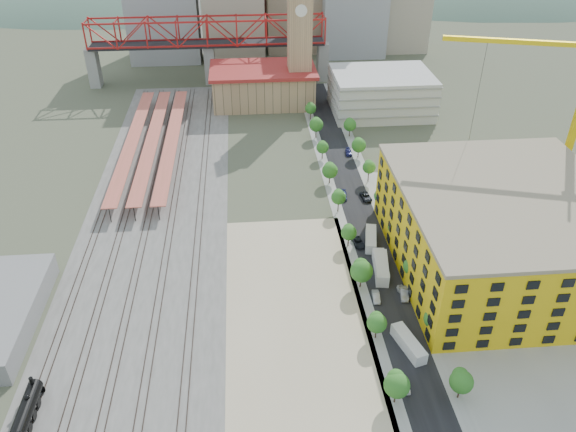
{
  "coord_description": "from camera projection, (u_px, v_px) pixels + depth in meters",
  "views": [
    {
      "loc": [
        -12.72,
        -115.58,
        78.18
      ],
      "look_at": [
        -3.82,
        -11.19,
        10.0
      ],
      "focal_mm": 35.0,
      "sensor_mm": 36.0,
      "label": 1
    }
  ],
  "objects": [
    {
      "name": "site_trailer_b",
      "position": [
        381.0,
        268.0,
        123.2
      ],
      "size": [
        4.39,
        10.63,
        2.83
      ],
      "primitive_type": "cube",
      "rotation": [
        0.0,
        0.0,
        -0.17
      ],
      "color": "silver",
      "rests_on": "ground"
    },
    {
      "name": "clock_tower",
      "position": [
        300.0,
        24.0,
        191.79
      ],
      "size": [
        12.0,
        12.0,
        52.0
      ],
      "color": "tan",
      "rests_on": "ground"
    },
    {
      "name": "ground",
      "position": [
        299.0,
        224.0,
        140.07
      ],
      "size": [
        400.0,
        400.0,
        0.0
      ],
      "primitive_type": "plane",
      "color": "#474C38",
      "rests_on": "ground"
    },
    {
      "name": "locomotive",
      "position": [
        20.0,
        431.0,
        87.89
      ],
      "size": [
        2.74,
        21.12,
        5.28
      ],
      "color": "black",
      "rests_on": "ground"
    },
    {
      "name": "construction_building",
      "position": [
        502.0,
        231.0,
        121.23
      ],
      "size": [
        44.6,
        50.6,
        18.8
      ],
      "color": "yellow",
      "rests_on": "ground"
    },
    {
      "name": "sidewalk_west",
      "position": [
        332.0,
        192.0,
        153.33
      ],
      "size": [
        3.0,
        170.0,
        0.04
      ],
      "primitive_type": "cube",
      "color": "gray",
      "rests_on": "ground"
    },
    {
      "name": "car_7",
      "position": [
        348.0,
        152.0,
        172.3
      ],
      "size": [
        2.24,
        4.63,
        1.3
      ],
      "primitive_type": "imported",
      "rotation": [
        0.0,
        0.0,
        -0.09
      ],
      "color": "navy",
      "rests_on": "ground"
    },
    {
      "name": "truss_bridge",
      "position": [
        208.0,
        35.0,
        215.69
      ],
      "size": [
        94.0,
        9.6,
        25.6
      ],
      "color": "gray",
      "rests_on": "ground"
    },
    {
      "name": "car_5",
      "position": [
        404.0,
        294.0,
        117.0
      ],
      "size": [
        2.21,
        4.74,
        1.5
      ],
      "primitive_type": "imported",
      "rotation": [
        0.0,
        0.0,
        -0.14
      ],
      "color": "gray",
      "rests_on": "ground"
    },
    {
      "name": "car_6",
      "position": [
        366.0,
        197.0,
        149.92
      ],
      "size": [
        2.85,
        5.25,
        1.4
      ],
      "primitive_type": "imported",
      "rotation": [
        0.0,
        0.0,
        0.11
      ],
      "color": "black",
      "rests_on": "ground"
    },
    {
      "name": "site_trailer_d",
      "position": [
        371.0,
        239.0,
        132.64
      ],
      "size": [
        4.28,
        9.5,
        2.52
      ],
      "primitive_type": "cube",
      "rotation": [
        0.0,
        0.0,
        -0.21
      ],
      "color": "silver",
      "rests_on": "ground"
    },
    {
      "name": "dirt_lot",
      "position": [
        296.0,
        312.0,
        113.46
      ],
      "size": [
        28.0,
        67.0,
        0.06
      ],
      "primitive_type": "cube",
      "color": "tan",
      "rests_on": "ground"
    },
    {
      "name": "car_0",
      "position": [
        405.0,
        385.0,
        97.07
      ],
      "size": [
        1.76,
        3.96,
        1.32
      ],
      "primitive_type": "imported",
      "rotation": [
        0.0,
        0.0,
        -0.05
      ],
      "color": "white",
      "rests_on": "ground"
    },
    {
      "name": "street_asphalt",
      "position": [
        352.0,
        191.0,
        153.72
      ],
      "size": [
        12.0,
        170.0,
        0.06
      ],
      "primitive_type": "cube",
      "color": "black",
      "rests_on": "ground"
    },
    {
      "name": "tower_crane",
      "position": [
        570.0,
        95.0,
        131.39
      ],
      "size": [
        44.66,
        14.2,
        49.09
      ],
      "color": "yellow",
      "rests_on": "ground"
    },
    {
      "name": "car_3",
      "position": [
        343.0,
        196.0,
        150.41
      ],
      "size": [
        2.6,
        5.05,
        1.4
      ],
      "primitive_type": "imported",
      "rotation": [
        0.0,
        0.0,
        -0.14
      ],
      "color": "navy",
      "rests_on": "ground"
    },
    {
      "name": "station_hall",
      "position": [
        263.0,
        85.0,
        204.56
      ],
      "size": [
        38.0,
        24.0,
        13.1
      ],
      "color": "tan",
      "rests_on": "ground"
    },
    {
      "name": "rail_tracks",
      "position": [
        154.0,
        195.0,
        151.91
      ],
      "size": [
        26.56,
        160.0,
        0.18
      ],
      "color": "#382B23",
      "rests_on": "ground"
    },
    {
      "name": "distant_hills",
      "position": [
        324.0,
        113.0,
        403.81
      ],
      "size": [
        647.0,
        264.0,
        227.0
      ],
      "color": "#4C6B59",
      "rests_on": "ground"
    },
    {
      "name": "skyline",
      "position": [
        284.0,
        1.0,
        247.01
      ],
      "size": [
        133.0,
        46.0,
        60.0
      ],
      "color": "#9EA0A3",
      "rests_on": "ground"
    },
    {
      "name": "site_trailer_a",
      "position": [
        409.0,
        344.0,
        104.41
      ],
      "size": [
        4.9,
        9.58,
        2.54
      ],
      "primitive_type": "cube",
      "rotation": [
        0.0,
        0.0,
        0.28
      ],
      "color": "silver",
      "rests_on": "ground"
    },
    {
      "name": "ballast_strip",
      "position": [
        161.0,
        195.0,
        152.11
      ],
      "size": [
        36.0,
        165.0,
        0.06
      ],
      "primitive_type": "cube",
      "color": "#605E59",
      "rests_on": "ground"
    },
    {
      "name": "car_4",
      "position": [
        403.0,
        292.0,
        117.56
      ],
      "size": [
        2.21,
        4.17,
        1.35
      ],
      "primitive_type": "imported",
      "rotation": [
        0.0,
        0.0,
        0.16
      ],
      "color": "silver",
      "rests_on": "ground"
    },
    {
      "name": "car_1",
      "position": [
        376.0,
        297.0,
        116.31
      ],
      "size": [
        1.7,
        4.08,
        1.31
      ],
      "primitive_type": "imported",
      "rotation": [
        0.0,
        0.0,
        -0.08
      ],
      "color": "#AEAEB4",
      "rests_on": "ground"
    },
    {
      "name": "street_trees",
      "position": [
        359.0,
        211.0,
        145.39
      ],
      "size": [
        15.4,
        124.4,
        8.0
      ],
      "color": "#2C6C20",
      "rests_on": "ground"
    },
    {
      "name": "parking_garage",
      "position": [
        381.0,
        93.0,
        197.27
      ],
      "size": [
        34.0,
        26.0,
        14.0
      ],
      "primitive_type": "cube",
      "color": "silver",
      "rests_on": "ground"
    },
    {
      "name": "sidewalk_east",
      "position": [
        372.0,
        190.0,
        154.12
      ],
      "size": [
        3.0,
        170.0,
        0.04
      ],
      "primitive_type": "cube",
      "color": "gray",
      "rests_on": "ground"
    },
    {
      "name": "car_2",
      "position": [
        358.0,
        243.0,
        132.49
      ],
      "size": [
        2.81,
        4.99,
        1.32
      ],
      "primitive_type": "imported",
      "rotation": [
        0.0,
        0.0,
        0.14
      ],
      "color": "black",
      "rests_on": "ground"
    },
    {
      "name": "construction_pad",
      "position": [
        507.0,
        264.0,
        126.56
      ],
      "size": [
        50.0,
        90.0,
        0.06
      ],
      "primitive_type": "cube",
      "color": "gray",
      "rests_on": "ground"
    },
    {
      "name": "platform_canopies",
      "position": [
        152.0,
        139.0,
        172.55
      ],
      "size": [
        16.0,
        80.0,
        4.12
      ],
      "color": "#D15D50",
      "rests_on": "ground"
    },
    {
      "name": "site_trailer_c",
      "position": [
        381.0,
        266.0,
        123.9
      ],
      "size": [
        3.52,
        10.05,
        2.69
      ],
      "primitive_type": "cube",
      "rotation": [
        0.0,
        0.0,
        -0.1
      ],
      "color": "silver",
      "rests_on": "ground"
    }
  ]
}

